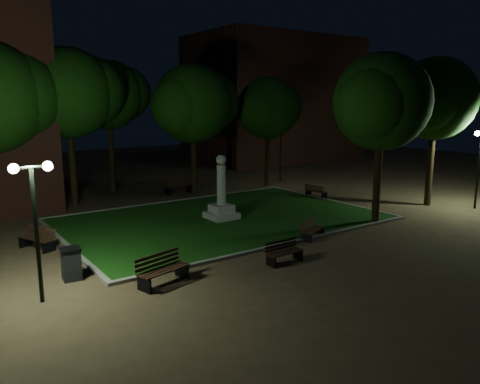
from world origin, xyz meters
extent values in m
plane|color=#4B3926|center=(0.00, 0.00, 0.00)|extent=(80.00, 80.00, 0.00)
cube|color=#15430F|center=(0.00, 2.00, 0.04)|extent=(15.00, 10.00, 0.08)
cube|color=slate|center=(0.00, -3.10, 0.06)|extent=(15.40, 0.20, 0.12)
cube|color=slate|center=(0.00, 7.10, 0.06)|extent=(15.40, 0.20, 0.12)
cube|color=slate|center=(-7.60, 2.00, 0.06)|extent=(0.20, 10.00, 0.12)
cube|color=slate|center=(7.60, 2.00, 0.06)|extent=(0.20, 10.00, 0.12)
cube|color=gray|center=(0.00, 2.00, 0.23)|extent=(1.40, 1.40, 0.30)
cube|color=gray|center=(0.00, 2.00, 0.58)|extent=(1.00, 1.00, 0.40)
cylinder|color=gray|center=(0.00, 2.00, 1.78)|extent=(0.44, 0.44, 2.00)
sphere|color=gray|center=(0.00, 2.00, 3.03)|extent=(0.50, 0.50, 0.50)
cube|color=#572B20|center=(18.00, 20.00, 6.00)|extent=(16.00, 10.00, 12.00)
cylinder|color=black|center=(-5.05, 9.63, 2.40)|extent=(0.36, 0.36, 4.79)
sphere|color=#16420D|center=(-5.05, 9.63, 6.29)|extent=(5.00, 5.00, 5.00)
sphere|color=#16420D|center=(-3.80, 9.83, 6.39)|extent=(4.00, 4.00, 4.00)
sphere|color=#16420D|center=(-6.06, 9.33, 6.19)|extent=(3.75, 3.75, 3.75)
cylinder|color=black|center=(2.08, 8.39, 2.12)|extent=(0.36, 0.36, 4.24)
sphere|color=#16420D|center=(2.08, 8.39, 5.70)|extent=(4.87, 4.87, 4.87)
sphere|color=#16420D|center=(3.30, 8.59, 5.80)|extent=(3.89, 3.89, 3.89)
sphere|color=#16420D|center=(1.11, 8.09, 5.60)|extent=(3.65, 3.65, 3.65)
cylinder|color=black|center=(7.95, 8.35, 2.05)|extent=(0.36, 0.36, 4.10)
sphere|color=#16420D|center=(7.95, 8.35, 5.38)|extent=(4.27, 4.27, 4.27)
sphere|color=#16420D|center=(9.01, 8.55, 5.48)|extent=(3.42, 3.42, 3.42)
sphere|color=#16420D|center=(7.09, 8.05, 5.28)|extent=(3.20, 3.20, 3.20)
cylinder|color=black|center=(11.49, -1.95, 2.32)|extent=(0.36, 0.36, 4.63)
sphere|color=#16420D|center=(11.49, -1.95, 6.00)|extent=(4.55, 4.55, 4.55)
sphere|color=#16420D|center=(12.63, -1.75, 6.10)|extent=(3.64, 3.64, 3.64)
sphere|color=#16420D|center=(10.58, -2.25, 5.90)|extent=(3.41, 3.41, 3.41)
cylinder|color=black|center=(5.91, -2.77, 2.23)|extent=(0.36, 0.36, 4.46)
sphere|color=#16420D|center=(5.91, -2.77, 5.84)|extent=(4.59, 4.59, 4.59)
sphere|color=#16420D|center=(7.06, -2.57, 5.94)|extent=(3.68, 3.68, 3.68)
sphere|color=#16420D|center=(4.99, -3.07, 5.74)|extent=(3.45, 3.45, 3.45)
sphere|color=#16420D|center=(-7.75, 8.98, 6.12)|extent=(4.49, 4.49, 4.49)
cylinder|color=black|center=(-1.89, 12.08, 2.48)|extent=(0.36, 0.36, 4.95)
sphere|color=#16420D|center=(-1.89, 12.08, 6.25)|extent=(4.33, 4.33, 4.33)
sphere|color=#16420D|center=(-0.81, 12.28, 6.35)|extent=(3.46, 3.46, 3.46)
sphere|color=#16420D|center=(-2.76, 11.78, 6.15)|extent=(3.25, 3.25, 3.25)
cylinder|color=black|center=(-9.68, -3.15, 2.02)|extent=(0.12, 0.12, 4.04)
cylinder|color=black|center=(-9.68, -3.15, 4.04)|extent=(0.90, 0.08, 0.08)
sphere|color=#D8FFD8|center=(-10.13, -3.15, 4.04)|extent=(0.28, 0.28, 0.28)
sphere|color=#D8FFD8|center=(-9.23, -3.15, 4.04)|extent=(0.28, 0.28, 0.28)
cylinder|color=black|center=(12.91, -3.97, 2.08)|extent=(0.12, 0.12, 4.16)
sphere|color=#D8FFD8|center=(12.46, -3.97, 4.16)|extent=(0.28, 0.28, 0.28)
cylinder|color=black|center=(9.81, 9.12, 2.14)|extent=(0.12, 0.12, 4.28)
cylinder|color=black|center=(9.81, 9.12, 4.28)|extent=(0.90, 0.08, 0.08)
sphere|color=#D8FFD8|center=(9.36, 9.12, 4.28)|extent=(0.28, 0.28, 0.28)
sphere|color=#D8FFD8|center=(10.26, 9.12, 4.28)|extent=(0.28, 0.28, 0.28)
cube|color=black|center=(-2.22, -4.72, 0.20)|extent=(0.06, 0.51, 0.41)
cube|color=black|center=(-0.93, -4.71, 0.20)|extent=(0.06, 0.51, 0.41)
cube|color=#331C11|center=(-1.57, -4.92, 0.42)|extent=(1.48, 0.10, 0.04)
cube|color=#331C11|center=(-1.57, -4.79, 0.42)|extent=(1.48, 0.10, 0.04)
cube|color=#331C11|center=(-1.58, -4.66, 0.42)|extent=(1.48, 0.10, 0.04)
cube|color=#331C11|center=(-1.58, -4.53, 0.42)|extent=(1.48, 0.10, 0.04)
cube|color=#331C11|center=(-1.58, -4.48, 0.51)|extent=(1.48, 0.07, 0.09)
cube|color=#331C11|center=(-1.58, -4.48, 0.64)|extent=(1.48, 0.07, 0.09)
cube|color=#331C11|center=(-1.58, -4.48, 0.77)|extent=(1.48, 0.07, 0.09)
cube|color=black|center=(0.85, -3.29, 0.20)|extent=(0.24, 0.49, 0.40)
cube|color=black|center=(2.05, -2.82, 0.20)|extent=(0.24, 0.49, 0.40)
cube|color=#331C11|center=(1.52, -3.24, 0.41)|extent=(1.40, 0.61, 0.04)
cube|color=#331C11|center=(1.48, -3.12, 0.41)|extent=(1.40, 0.61, 0.04)
cube|color=#331C11|center=(1.43, -3.00, 0.41)|extent=(1.40, 0.61, 0.04)
cube|color=#331C11|center=(1.38, -2.88, 0.41)|extent=(1.40, 0.61, 0.04)
cube|color=#331C11|center=(1.36, -2.83, 0.51)|extent=(1.39, 0.59, 0.09)
cube|color=#331C11|center=(1.36, -2.83, 0.63)|extent=(1.39, 0.59, 0.09)
cube|color=#331C11|center=(1.36, -2.83, 0.76)|extent=(1.39, 0.59, 0.09)
cube|color=black|center=(-6.90, -4.23, 0.25)|extent=(0.22, 0.62, 0.50)
cube|color=black|center=(-5.36, -3.83, 0.25)|extent=(0.22, 0.62, 0.50)
cube|color=#331C11|center=(-6.07, -4.27, 0.51)|extent=(1.78, 0.56, 0.05)
cube|color=#331C11|center=(-6.11, -4.11, 0.51)|extent=(1.78, 0.56, 0.05)
cube|color=#331C11|center=(-6.15, -3.96, 0.51)|extent=(1.78, 0.56, 0.05)
cube|color=#331C11|center=(-6.19, -3.81, 0.51)|extent=(1.78, 0.56, 0.05)
cube|color=#331C11|center=(-6.20, -3.74, 0.62)|extent=(1.77, 0.52, 0.11)
cube|color=#331C11|center=(-6.20, -3.74, 0.78)|extent=(1.77, 0.52, 0.11)
cube|color=#331C11|center=(-6.20, -3.74, 0.94)|extent=(1.77, 0.52, 0.11)
cube|color=black|center=(-8.96, 2.91, 0.23)|extent=(0.55, 0.29, 0.46)
cube|color=black|center=(-8.37, 1.58, 0.23)|extent=(0.55, 0.29, 0.46)
cube|color=#331C11|center=(-8.87, 2.15, 0.47)|extent=(0.76, 1.56, 0.04)
cube|color=#331C11|center=(-8.74, 2.21, 0.47)|extent=(0.76, 1.56, 0.04)
cube|color=#331C11|center=(-8.61, 2.27, 0.47)|extent=(0.76, 1.56, 0.04)
cube|color=#331C11|center=(-8.47, 2.33, 0.47)|extent=(0.76, 1.56, 0.04)
cube|color=#331C11|center=(-8.42, 2.36, 0.57)|extent=(0.73, 1.54, 0.10)
cube|color=#331C11|center=(-8.42, 2.36, 0.72)|extent=(0.73, 1.54, 0.10)
cube|color=#331C11|center=(-8.42, 2.36, 0.86)|extent=(0.73, 1.54, 0.10)
cube|color=black|center=(7.79, 2.58, 0.20)|extent=(0.50, 0.09, 0.40)
cube|color=black|center=(7.69, 3.85, 0.20)|extent=(0.50, 0.09, 0.40)
cube|color=#331C11|center=(7.94, 3.23, 0.41)|extent=(0.20, 1.46, 0.04)
cube|color=#331C11|center=(7.82, 3.22, 0.41)|extent=(0.20, 1.46, 0.04)
cube|color=#331C11|center=(7.69, 3.21, 0.41)|extent=(0.20, 1.46, 0.04)
cube|color=#331C11|center=(7.56, 3.20, 0.41)|extent=(0.20, 1.46, 0.04)
cube|color=#331C11|center=(7.51, 3.20, 0.50)|extent=(0.17, 1.45, 0.09)
cube|color=#331C11|center=(7.51, 3.20, 0.63)|extent=(0.17, 1.45, 0.09)
cube|color=#331C11|center=(7.51, 3.20, 0.75)|extent=(0.17, 1.45, 0.09)
cube|color=black|center=(2.17, 9.27, 0.25)|extent=(0.09, 0.62, 0.50)
cube|color=black|center=(0.59, 9.21, 0.25)|extent=(0.09, 0.62, 0.50)
cube|color=#331C11|center=(1.37, 9.49, 0.51)|extent=(1.81, 0.18, 0.05)
cube|color=#331C11|center=(1.38, 9.33, 0.51)|extent=(1.81, 0.18, 0.05)
cube|color=#331C11|center=(1.39, 9.17, 0.51)|extent=(1.81, 0.18, 0.05)
cube|color=#331C11|center=(1.39, 9.02, 0.51)|extent=(1.81, 0.18, 0.05)
cube|color=#331C11|center=(1.40, 8.95, 0.62)|extent=(1.80, 0.14, 0.11)
cube|color=#331C11|center=(1.40, 8.95, 0.78)|extent=(1.80, 0.14, 0.11)
cube|color=#331C11|center=(1.40, 8.95, 0.94)|extent=(1.80, 0.14, 0.11)
cube|color=black|center=(-8.45, -1.86, 0.52)|extent=(0.62, 0.62, 1.03)
cube|color=black|center=(-8.45, -1.86, 1.06)|extent=(0.69, 0.69, 0.07)
camera|label=1|loc=(-12.36, -17.19, 5.87)|focal=35.00mm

